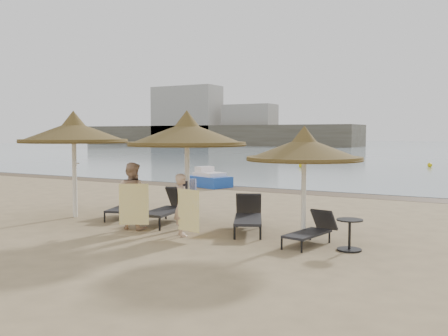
# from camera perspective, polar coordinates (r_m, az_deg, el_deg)

# --- Properties ---
(ground) EXTENTS (160.00, 160.00, 0.00)m
(ground) POSITION_cam_1_polar(r_m,az_deg,el_deg) (12.79, -6.10, -7.10)
(ground) COLOR #9E865E
(ground) RESTS_ON ground
(wet_sand_strip) EXTENTS (200.00, 1.60, 0.01)m
(wet_sand_strip) POSITION_cam_1_polar(r_m,az_deg,el_deg) (21.08, 8.90, -2.74)
(wet_sand_strip) COLOR brown
(wet_sand_strip) RESTS_ON ground
(far_shore) EXTENTS (150.00, 54.80, 12.00)m
(far_shore) POSITION_cam_1_polar(r_m,az_deg,el_deg) (93.82, 9.17, 4.22)
(far_shore) COLOR #585347
(far_shore) RESTS_ON ground
(palapa_left) EXTENTS (3.14, 3.14, 3.12)m
(palapa_left) POSITION_cam_1_polar(r_m,az_deg,el_deg) (15.17, -16.80, 3.91)
(palapa_left) COLOR white
(palapa_left) RESTS_ON ground
(palapa_center) EXTENTS (3.07, 3.07, 3.05)m
(palapa_center) POSITION_cam_1_polar(r_m,az_deg,el_deg) (12.81, -4.26, 3.85)
(palapa_center) COLOR white
(palapa_center) RESTS_ON ground
(palapa_right) EXTENTS (2.65, 2.65, 2.63)m
(palapa_right) POSITION_cam_1_polar(r_m,az_deg,el_deg) (11.39, 9.14, 2.11)
(palapa_right) COLOR white
(palapa_right) RESTS_ON ground
(lounger_far_left) EXTENTS (1.10, 1.83, 0.78)m
(lounger_far_left) POSITION_cam_1_polar(r_m,az_deg,el_deg) (14.92, -11.11, -4.20)
(lounger_far_left) COLOR black
(lounger_far_left) RESTS_ON ground
(lounger_near_left) EXTENTS (1.01, 2.17, 0.93)m
(lounger_near_left) POSITION_cam_1_polar(r_m,az_deg,el_deg) (13.86, -6.35, -4.48)
(lounger_near_left) COLOR black
(lounger_near_left) RESTS_ON ground
(lounger_near_right) EXTENTS (1.44, 2.07, 0.89)m
(lounger_near_right) POSITION_cam_1_polar(r_m,az_deg,el_deg) (12.63, 2.79, -5.39)
(lounger_near_right) COLOR black
(lounger_near_right) RESTS_ON ground
(lounger_far_right) EXTENTS (0.80, 1.68, 0.72)m
(lounger_far_right) POSITION_cam_1_polar(r_m,az_deg,el_deg) (11.30, 10.06, -6.95)
(lounger_far_right) COLOR black
(lounger_far_right) RESTS_ON ground
(side_table) EXTENTS (0.55, 0.55, 0.66)m
(side_table) POSITION_cam_1_polar(r_m,az_deg,el_deg) (10.85, 14.15, -7.53)
(side_table) COLOR black
(side_table) RESTS_ON ground
(person_left) EXTENTS (0.97, 0.69, 1.99)m
(person_left) POSITION_cam_1_polar(r_m,az_deg,el_deg) (12.99, -10.49, -2.54)
(person_left) COLOR tan
(person_left) RESTS_ON ground
(person_right) EXTENTS (0.94, 0.92, 1.74)m
(person_right) POSITION_cam_1_polar(r_m,az_deg,el_deg) (11.97, -4.83, -3.64)
(person_right) COLOR tan
(person_right) RESTS_ON ground
(towel_left) EXTENTS (0.64, 0.39, 1.02)m
(towel_left) POSITION_cam_1_polar(r_m,az_deg,el_deg) (12.54, -10.26, -4.10)
(towel_left) COLOR yellow
(towel_left) RESTS_ON ground
(towel_right) EXTENTS (0.69, 0.17, 0.98)m
(towel_right) POSITION_cam_1_polar(r_m,az_deg,el_deg) (11.60, -4.09, -4.85)
(towel_right) COLOR yellow
(towel_right) RESTS_ON ground
(bag_patterned) EXTENTS (0.28, 0.16, 0.34)m
(bag_patterned) POSITION_cam_1_polar(r_m,az_deg,el_deg) (13.03, -3.79, -1.97)
(bag_patterned) COLOR silver
(bag_patterned) RESTS_ON ground
(bag_dark) EXTENTS (0.24, 0.14, 0.32)m
(bag_dark) POSITION_cam_1_polar(r_m,az_deg,el_deg) (12.75, -4.62, -2.19)
(bag_dark) COLOR black
(bag_dark) RESTS_ON ground
(pedal_boat) EXTENTS (2.25, 1.75, 0.92)m
(pedal_boat) POSITION_cam_1_polar(r_m,az_deg,el_deg) (22.88, -1.71, -1.31)
(pedal_boat) COLOR blue
(pedal_boat) RESTS_ON ground
(buoy_left) EXTENTS (0.34, 0.34, 0.34)m
(buoy_left) POSITION_cam_1_polar(r_m,az_deg,el_deg) (35.86, 8.79, 0.29)
(buoy_left) COLOR #DABD08
(buoy_left) RESTS_ON ground
(buoy_mid) EXTENTS (0.34, 0.34, 0.34)m
(buoy_mid) POSITION_cam_1_polar(r_m,az_deg,el_deg) (38.83, 22.46, 0.32)
(buoy_mid) COLOR #DABD08
(buoy_mid) RESTS_ON ground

